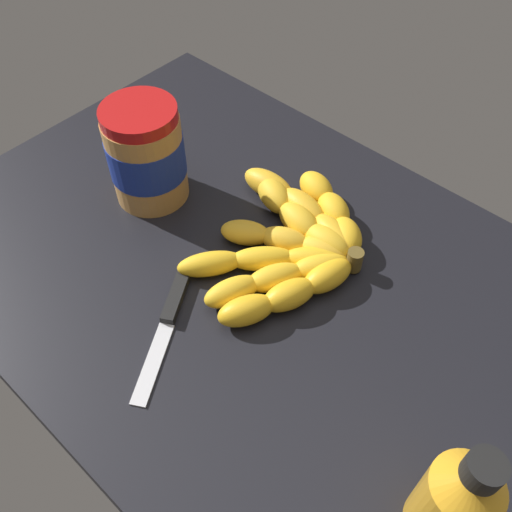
{
  "coord_description": "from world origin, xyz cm",
  "views": [
    {
      "loc": [
        29.04,
        -31.55,
        54.9
      ],
      "look_at": [
        1.4,
        -0.98,
        4.74
      ],
      "focal_mm": 39.25,
      "sensor_mm": 36.0,
      "label": 1
    }
  ],
  "objects_px": {
    "banana_bunch": "(294,241)",
    "honey_bottle": "(457,500)",
    "butter_knife": "(167,323)",
    "peanut_butter_jar": "(146,154)"
  },
  "relations": [
    {
      "from": "honey_bottle",
      "to": "butter_knife",
      "type": "distance_m",
      "value": 0.35
    },
    {
      "from": "butter_knife",
      "to": "peanut_butter_jar",
      "type": "bearing_deg",
      "value": 142.82
    },
    {
      "from": "banana_bunch",
      "to": "honey_bottle",
      "type": "xyz_separation_m",
      "value": [
        0.3,
        -0.16,
        0.05
      ]
    },
    {
      "from": "banana_bunch",
      "to": "peanut_butter_jar",
      "type": "height_order",
      "value": "peanut_butter_jar"
    },
    {
      "from": "banana_bunch",
      "to": "honey_bottle",
      "type": "height_order",
      "value": "honey_bottle"
    },
    {
      "from": "banana_bunch",
      "to": "honey_bottle",
      "type": "relative_size",
      "value": 1.84
    },
    {
      "from": "peanut_butter_jar",
      "to": "butter_knife",
      "type": "bearing_deg",
      "value": -37.18
    },
    {
      "from": "banana_bunch",
      "to": "butter_knife",
      "type": "relative_size",
      "value": 1.75
    },
    {
      "from": "peanut_butter_jar",
      "to": "butter_knife",
      "type": "distance_m",
      "value": 0.23
    },
    {
      "from": "peanut_butter_jar",
      "to": "honey_bottle",
      "type": "relative_size",
      "value": 0.94
    }
  ]
}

